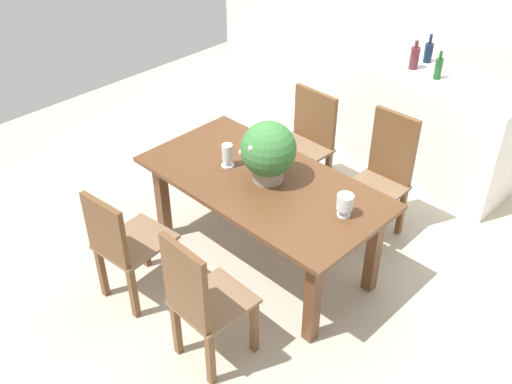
{
  "coord_description": "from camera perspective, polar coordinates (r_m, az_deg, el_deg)",
  "views": [
    {
      "loc": [
        2.39,
        -2.59,
        3.1
      ],
      "look_at": [
        -0.04,
        -0.12,
        0.64
      ],
      "focal_mm": 41.54,
      "sensor_mm": 36.0,
      "label": 1
    }
  ],
  "objects": [
    {
      "name": "wine_bottle_green",
      "position": [
        5.29,
        17.16,
        11.34
      ],
      "size": [
        0.06,
        0.06,
        0.24
      ],
      "color": "#194C1E",
      "rests_on": "kitchen_counter"
    },
    {
      "name": "chair_far_right",
      "position": [
        4.72,
        12.21,
        1.91
      ],
      "size": [
        0.42,
        0.43,
        1.03
      ],
      "rotation": [
        0.0,
        0.0,
        0.02
      ],
      "color": "brown",
      "rests_on": "ground"
    },
    {
      "name": "ground_plane",
      "position": [
        4.69,
        1.39,
        -5.95
      ],
      "size": [
        7.04,
        7.04,
        0.0
      ],
      "primitive_type": "plane",
      "color": "#BCB29E"
    },
    {
      "name": "kitchen_counter",
      "position": [
        5.59,
        16.22,
        6.08
      ],
      "size": [
        1.57,
        0.67,
        0.98
      ],
      "primitive_type": "cube",
      "color": "white",
      "rests_on": "ground"
    },
    {
      "name": "back_wall",
      "position": [
        5.99,
        19.64,
        15.97
      ],
      "size": [
        6.4,
        0.1,
        2.6
      ],
      "primitive_type": "cube",
      "color": "silver",
      "rests_on": "ground"
    },
    {
      "name": "flower_centerpiece",
      "position": [
        4.06,
        1.19,
        3.97
      ],
      "size": [
        0.39,
        0.39,
        0.44
      ],
      "color": "gray",
      "rests_on": "dining_table"
    },
    {
      "name": "wine_bottle_tall",
      "position": [
        5.43,
        15.02,
        12.4
      ],
      "size": [
        0.08,
        0.08,
        0.25
      ],
      "color": "#511E28",
      "rests_on": "kitchen_counter"
    },
    {
      "name": "chair_near_left",
      "position": [
        4.11,
        -12.65,
        -4.79
      ],
      "size": [
        0.45,
        0.52,
        0.92
      ],
      "rotation": [
        0.0,
        0.0,
        3.24
      ],
      "color": "brown",
      "rests_on": "ground"
    },
    {
      "name": "wine_glass",
      "position": [
        4.42,
        -1.07,
        4.74
      ],
      "size": [
        0.07,
        0.07,
        0.14
      ],
      "color": "silver",
      "rests_on": "dining_table"
    },
    {
      "name": "chair_near_right",
      "position": [
        3.59,
        -5.38,
        -10.22
      ],
      "size": [
        0.42,
        0.45,
        1.01
      ],
      "rotation": [
        0.0,
        0.0,
        3.12
      ],
      "color": "brown",
      "rests_on": "ground"
    },
    {
      "name": "dining_table",
      "position": [
        4.24,
        0.62,
        -0.09
      ],
      "size": [
        1.8,
        0.93,
        0.75
      ],
      "color": "brown",
      "rests_on": "ground"
    },
    {
      "name": "wine_bottle_dark",
      "position": [
        5.6,
        16.27,
        12.81
      ],
      "size": [
        0.07,
        0.07,
        0.25
      ],
      "color": "#0F1E38",
      "rests_on": "kitchen_counter"
    },
    {
      "name": "crystal_vase_center_near",
      "position": [
        4.28,
        -2.77,
        3.67
      ],
      "size": [
        0.09,
        0.09,
        0.18
      ],
      "color": "silver",
      "rests_on": "dining_table"
    },
    {
      "name": "chair_far_left",
      "position": [
        5.13,
        4.76,
        5.11
      ],
      "size": [
        0.48,
        0.48,
        0.93
      ],
      "rotation": [
        0.0,
        0.0,
        -0.01
      ],
      "color": "brown",
      "rests_on": "ground"
    },
    {
      "name": "crystal_vase_left",
      "position": [
        3.83,
        8.56,
        -1.05
      ],
      "size": [
        0.11,
        0.11,
        0.16
      ],
      "color": "silver",
      "rests_on": "dining_table"
    }
  ]
}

